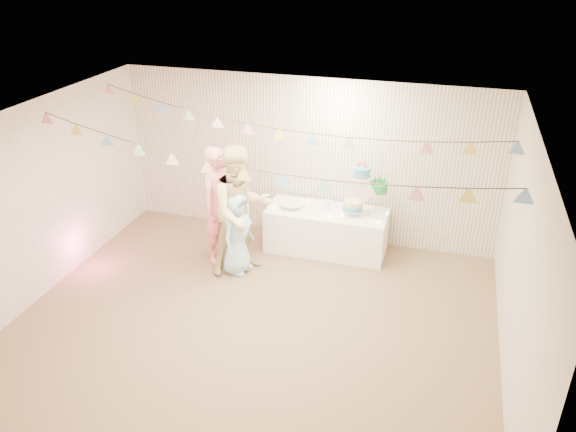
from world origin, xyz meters
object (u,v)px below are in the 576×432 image
(cake_stand, at_px, (365,186))
(person_adult_a, at_px, (220,206))
(person_adult_b, at_px, (241,211))
(table, at_px, (326,230))
(person_child, at_px, (237,233))

(cake_stand, bearing_deg, person_adult_a, -158.76)
(person_adult_b, bearing_deg, cake_stand, -12.77)
(person_adult_a, height_order, person_adult_b, person_adult_b)
(table, xyz_separation_m, cake_stand, (0.55, 0.05, 0.80))
(table, relative_size, person_adult_b, 0.96)
(table, distance_m, cake_stand, 0.97)
(table, relative_size, cake_stand, 2.36)
(table, height_order, cake_stand, cake_stand)
(person_adult_a, distance_m, person_adult_b, 0.44)
(table, bearing_deg, person_adult_b, -139.19)
(person_child, bearing_deg, cake_stand, -46.97)
(person_adult_b, height_order, person_child, person_adult_b)
(person_adult_b, xyz_separation_m, person_child, (-0.05, -0.07, -0.34))
(person_adult_a, bearing_deg, person_adult_b, -92.79)
(table, distance_m, person_adult_a, 1.71)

